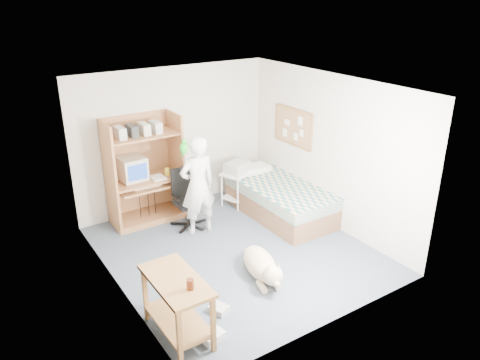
{
  "coord_description": "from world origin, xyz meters",
  "views": [
    {
      "loc": [
        -3.32,
        -5.18,
        3.7
      ],
      "look_at": [
        0.2,
        0.19,
        1.05
      ],
      "focal_mm": 35.0,
      "sensor_mm": 36.0,
      "label": 1
    }
  ],
  "objects": [
    {
      "name": "drink_glass",
      "position": [
        -1.5,
        -1.45,
        0.81
      ],
      "size": [
        0.08,
        0.08,
        0.12
      ],
      "primitive_type": "cylinder",
      "color": "#40190A",
      "rests_on": "side_desk"
    },
    {
      "name": "person",
      "position": [
        -0.17,
        0.84,
        0.81
      ],
      "size": [
        0.6,
        0.4,
        1.62
      ],
      "primitive_type": "imported",
      "rotation": [
        0.0,
        0.0,
        3.12
      ],
      "color": "white",
      "rests_on": "floor"
    },
    {
      "name": "floor_box_b",
      "position": [
        -0.96,
        -1.1,
        0.04
      ],
      "size": [
        0.25,
        0.27,
        0.08
      ],
      "primitive_type": "cube",
      "rotation": [
        0.0,
        0.0,
        0.4
      ],
      "color": "#ACACA8",
      "rests_on": "floor"
    },
    {
      "name": "printer",
      "position": [
        0.92,
        1.38,
        0.72
      ],
      "size": [
        0.51,
        0.45,
        0.18
      ],
      "primitive_type": "cube",
      "rotation": [
        0.0,
        0.0,
        0.37
      ],
      "color": "#ABAAA6",
      "rests_on": "printer_cart"
    },
    {
      "name": "computer_hutch",
      "position": [
        -0.7,
        1.74,
        0.82
      ],
      "size": [
        1.2,
        0.63,
        1.8
      ],
      "color": "#905C32",
      "rests_on": "floor"
    },
    {
      "name": "crt_monitor",
      "position": [
        -0.89,
        1.75,
        0.96
      ],
      "size": [
        0.43,
        0.45,
        0.38
      ],
      "rotation": [
        0.0,
        0.0,
        0.06
      ],
      "color": "beige",
      "rests_on": "computer_hutch"
    },
    {
      "name": "floor_box_a",
      "position": [
        -1.28,
        -1.49,
        0.05
      ],
      "size": [
        0.28,
        0.24,
        0.1
      ],
      "primitive_type": "cube",
      "rotation": [
        0.0,
        0.0,
        0.18
      ],
      "color": "silver",
      "rests_on": "floor"
    },
    {
      "name": "side_desk",
      "position": [
        -1.55,
        -1.2,
        0.49
      ],
      "size": [
        0.5,
        1.0,
        0.75
      ],
      "color": "brown",
      "rests_on": "floor"
    },
    {
      "name": "parrot",
      "position": [
        -0.37,
        0.86,
        1.48
      ],
      "size": [
        0.12,
        0.21,
        0.33
      ],
      "rotation": [
        0.0,
        0.0,
        -0.02
      ],
      "color": "#159620",
      "rests_on": "person"
    },
    {
      "name": "corkboard",
      "position": [
        1.77,
        0.9,
        1.45
      ],
      "size": [
        0.04,
        0.94,
        0.66
      ],
      "color": "olive",
      "rests_on": "wall_right"
    },
    {
      "name": "office_chair",
      "position": [
        -0.22,
        1.14,
        0.35
      ],
      "size": [
        0.55,
        0.55,
        0.97
      ],
      "rotation": [
        0.0,
        0.0,
        -0.02
      ],
      "color": "black",
      "rests_on": "floor"
    },
    {
      "name": "bed",
      "position": [
        1.3,
        0.62,
        0.29
      ],
      "size": [
        1.02,
        2.02,
        0.66
      ],
      "color": "brown",
      "rests_on": "floor"
    },
    {
      "name": "ceiling",
      "position": [
        0.0,
        0.0,
        2.5
      ],
      "size": [
        3.6,
        4.0,
        0.02
      ],
      "primitive_type": "cube",
      "color": "white",
      "rests_on": "wall_back"
    },
    {
      "name": "keyboard",
      "position": [
        -0.73,
        1.58,
        0.67
      ],
      "size": [
        0.45,
        0.17,
        0.03
      ],
      "primitive_type": "cube",
      "rotation": [
        0.0,
        0.0,
        -0.03
      ],
      "color": "beige",
      "rests_on": "computer_hutch"
    },
    {
      "name": "pencil_cup",
      "position": [
        -0.32,
        1.65,
        0.82
      ],
      "size": [
        0.08,
        0.08,
        0.12
      ],
      "primitive_type": "cylinder",
      "color": "gold",
      "rests_on": "computer_hutch"
    },
    {
      "name": "floor",
      "position": [
        0.0,
        0.0,
        0.0
      ],
      "size": [
        4.0,
        4.0,
        0.0
      ],
      "primitive_type": "plane",
      "color": "#404858",
      "rests_on": "ground"
    },
    {
      "name": "wall_back",
      "position": [
        0.0,
        2.0,
        1.25
      ],
      "size": [
        3.6,
        0.02,
        2.5
      ],
      "primitive_type": "cube",
      "color": "beige",
      "rests_on": "floor"
    },
    {
      "name": "dog",
      "position": [
        -0.09,
        -0.79,
        0.19
      ],
      "size": [
        0.56,
        1.17,
        0.44
      ],
      "rotation": [
        0.0,
        0.0,
        -0.24
      ],
      "color": "tan",
      "rests_on": "floor"
    },
    {
      "name": "wall_left",
      "position": [
        -1.8,
        0.0,
        1.25
      ],
      "size": [
        0.02,
        4.0,
        2.5
      ],
      "primitive_type": "cube",
      "color": "beige",
      "rests_on": "floor"
    },
    {
      "name": "wall_right",
      "position": [
        1.8,
        0.0,
        1.25
      ],
      "size": [
        0.02,
        4.0,
        2.5
      ],
      "primitive_type": "cube",
      "color": "beige",
      "rests_on": "floor"
    },
    {
      "name": "printer_cart",
      "position": [
        0.92,
        1.38,
        0.42
      ],
      "size": [
        0.64,
        0.58,
        0.63
      ],
      "rotation": [
        0.0,
        0.0,
        0.37
      ],
      "color": "white",
      "rests_on": "floor"
    }
  ]
}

